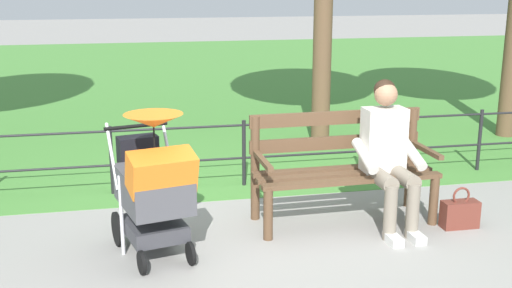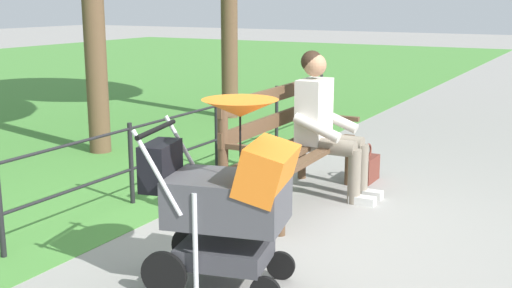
{
  "view_description": "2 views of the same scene",
  "coord_description": "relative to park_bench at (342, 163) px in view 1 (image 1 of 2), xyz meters",
  "views": [
    {
      "loc": [
        1.16,
        5.03,
        2.12
      ],
      "look_at": [
        0.12,
        -0.02,
        0.76
      ],
      "focal_mm": 44.66,
      "sensor_mm": 36.0,
      "label": 1
    },
    {
      "loc": [
        4.07,
        2.23,
        1.7
      ],
      "look_at": [
        0.18,
        0.08,
        0.7
      ],
      "focal_mm": 45.06,
      "sensor_mm": 36.0,
      "label": 2
    }
  ],
  "objects": [
    {
      "name": "ground_plane",
      "position": [
        0.67,
        0.12,
        -0.53
      ],
      "size": [
        60.0,
        60.0,
        0.0
      ],
      "primitive_type": "plane",
      "color": "gray"
    },
    {
      "name": "park_fence",
      "position": [
        0.39,
        -1.11,
        -0.1
      ],
      "size": [
        8.09,
        0.04,
        0.7
      ],
      "color": "black",
      "rests_on": "ground"
    },
    {
      "name": "grass_lawn",
      "position": [
        0.67,
        -8.68,
        -0.52
      ],
      "size": [
        40.0,
        16.0,
        0.01
      ],
      "primitive_type": "cube",
      "color": "#478438",
      "rests_on": "ground"
    },
    {
      "name": "handbag",
      "position": [
        -0.95,
        0.41,
        -0.4
      ],
      "size": [
        0.32,
        0.14,
        0.37
      ],
      "color": "brown",
      "rests_on": "ground"
    },
    {
      "name": "stroller",
      "position": [
        1.67,
        0.46,
        0.07
      ],
      "size": [
        0.68,
        0.97,
        1.15
      ],
      "color": "black",
      "rests_on": "ground"
    },
    {
      "name": "person_on_bench",
      "position": [
        -0.34,
        0.22,
        0.15
      ],
      "size": [
        0.54,
        0.74,
        1.28
      ],
      "color": "slate",
      "rests_on": "ground"
    },
    {
      "name": "park_bench",
      "position": [
        0.0,
        0.0,
        0.0
      ],
      "size": [
        1.61,
        0.64,
        0.96
      ],
      "color": "brown",
      "rests_on": "ground"
    }
  ]
}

